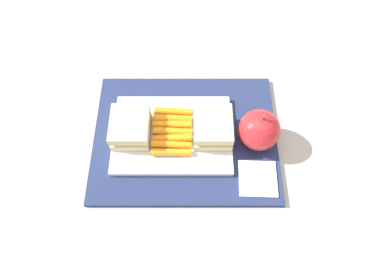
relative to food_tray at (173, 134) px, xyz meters
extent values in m
plane|color=#B7AD99|center=(0.03, 0.00, -0.02)|extent=(2.40, 2.40, 0.00)
cube|color=navy|center=(0.03, 0.00, -0.01)|extent=(0.36, 0.28, 0.01)
cube|color=white|center=(0.00, 0.00, 0.00)|extent=(0.23, 0.17, 0.01)
cube|color=#DBC189|center=(-0.08, 0.00, 0.01)|extent=(0.07, 0.08, 0.02)
cube|color=#F4CC4C|center=(-0.08, 0.00, 0.03)|extent=(0.07, 0.07, 0.01)
cube|color=#DBC189|center=(-0.08, 0.00, 0.04)|extent=(0.07, 0.08, 0.02)
cube|color=#DBC189|center=(0.08, 0.00, 0.01)|extent=(0.07, 0.08, 0.02)
cube|color=#F4CC4C|center=(0.08, 0.00, 0.03)|extent=(0.07, 0.07, 0.01)
cube|color=#DBC189|center=(0.08, 0.00, 0.04)|extent=(0.07, 0.08, 0.02)
cylinder|color=orange|center=(0.00, -0.04, 0.01)|extent=(0.08, 0.01, 0.02)
cylinder|color=orange|center=(0.00, -0.03, 0.01)|extent=(0.08, 0.01, 0.02)
cylinder|color=orange|center=(0.00, -0.01, 0.01)|extent=(0.08, 0.01, 0.02)
cylinder|color=orange|center=(0.00, 0.00, 0.01)|extent=(0.08, 0.01, 0.02)
cylinder|color=orange|center=(0.00, 0.02, 0.01)|extent=(0.08, 0.01, 0.02)
cylinder|color=orange|center=(0.00, 0.03, 0.01)|extent=(0.08, 0.01, 0.02)
cylinder|color=orange|center=(0.00, 0.05, 0.01)|extent=(0.08, 0.01, 0.02)
sphere|color=red|center=(0.16, -0.01, 0.03)|extent=(0.08, 0.08, 0.08)
cylinder|color=brown|center=(0.16, -0.01, 0.08)|extent=(0.01, 0.01, 0.01)
cube|color=white|center=(0.16, -0.09, 0.00)|extent=(0.07, 0.07, 0.00)
camera|label=1|loc=(0.04, -0.31, 0.60)|focal=32.32mm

